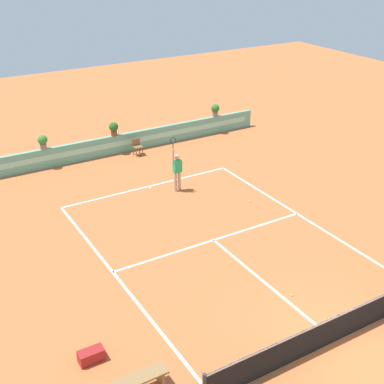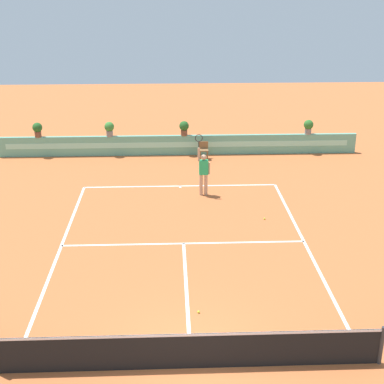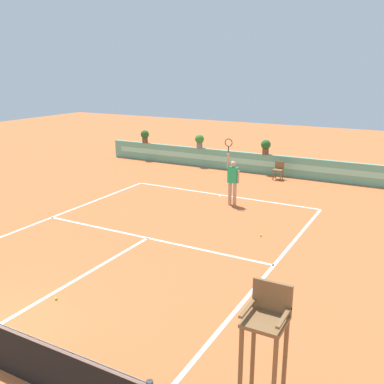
{
  "view_description": "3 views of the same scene",
  "coord_description": "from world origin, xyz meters",
  "px_view_note": "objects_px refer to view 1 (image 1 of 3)",
  "views": [
    {
      "loc": [
        -9.47,
        -7.93,
        10.45
      ],
      "look_at": [
        0.37,
        8.62,
        1.0
      ],
      "focal_mm": 49.53,
      "sensor_mm": 36.0,
      "label": 1
    },
    {
      "loc": [
        -0.41,
        -10.49,
        8.5
      ],
      "look_at": [
        0.37,
        8.62,
        1.0
      ],
      "focal_mm": 52.06,
      "sensor_mm": 36.0,
      "label": 2
    },
    {
      "loc": [
        7.35,
        -4.18,
        5.15
      ],
      "look_at": [
        0.37,
        8.62,
        1.0
      ],
      "focal_mm": 40.99,
      "sensor_mm": 36.0,
      "label": 3
    }
  ],
  "objects_px": {
    "gear_bag": "(91,356)",
    "tennis_ball_mid_court": "(292,295)",
    "tennis_ball_near_baseline": "(250,201)",
    "potted_plant_left": "(43,141)",
    "bench_courtside": "(137,382)",
    "potted_plant_centre": "(114,128)",
    "tennis_player": "(177,169)",
    "potted_plant_far_right": "(215,109)",
    "ball_kid_chair": "(137,146)"
  },
  "relations": [
    {
      "from": "potted_plant_left",
      "to": "tennis_ball_near_baseline",
      "type": "bearing_deg",
      "value": -51.53
    },
    {
      "from": "bench_courtside",
      "to": "tennis_ball_near_baseline",
      "type": "distance_m",
      "value": 11.25
    },
    {
      "from": "tennis_ball_mid_court",
      "to": "potted_plant_far_right",
      "type": "xyz_separation_m",
      "value": [
        6.25,
        14.15,
        1.38
      ]
    },
    {
      "from": "tennis_ball_mid_court",
      "to": "potted_plant_left",
      "type": "distance_m",
      "value": 14.69
    },
    {
      "from": "bench_courtside",
      "to": "potted_plant_centre",
      "type": "distance_m",
      "value": 16.39
    },
    {
      "from": "tennis_player",
      "to": "tennis_ball_near_baseline",
      "type": "xyz_separation_m",
      "value": [
        2.13,
        -2.59,
        -1.02
      ]
    },
    {
      "from": "potted_plant_far_right",
      "to": "potted_plant_left",
      "type": "bearing_deg",
      "value": 180.0
    },
    {
      "from": "bench_courtside",
      "to": "potted_plant_centre",
      "type": "relative_size",
      "value": 2.21
    },
    {
      "from": "ball_kid_chair",
      "to": "tennis_ball_near_baseline",
      "type": "distance_m",
      "value": 7.63
    },
    {
      "from": "ball_kid_chair",
      "to": "potted_plant_far_right",
      "type": "xyz_separation_m",
      "value": [
        5.3,
        0.73,
        0.93
      ]
    },
    {
      "from": "tennis_player",
      "to": "potted_plant_centre",
      "type": "bearing_deg",
      "value": 96.51
    },
    {
      "from": "bench_courtside",
      "to": "ball_kid_chair",
      "type": "bearing_deg",
      "value": 64.56
    },
    {
      "from": "gear_bag",
      "to": "potted_plant_far_right",
      "type": "bearing_deg",
      "value": 46.72
    },
    {
      "from": "tennis_ball_mid_court",
      "to": "tennis_player",
      "type": "bearing_deg",
      "value": 85.74
    },
    {
      "from": "bench_courtside",
      "to": "tennis_ball_near_baseline",
      "type": "relative_size",
      "value": 23.53
    },
    {
      "from": "potted_plant_left",
      "to": "tennis_player",
      "type": "bearing_deg",
      "value": -52.0
    },
    {
      "from": "bench_courtside",
      "to": "tennis_ball_near_baseline",
      "type": "xyz_separation_m",
      "value": [
        8.72,
        7.1,
        -0.34
      ]
    },
    {
      "from": "gear_bag",
      "to": "potted_plant_far_right",
      "type": "relative_size",
      "value": 0.97
    },
    {
      "from": "gear_bag",
      "to": "tennis_ball_mid_court",
      "type": "bearing_deg",
      "value": -5.0
    },
    {
      "from": "potted_plant_far_right",
      "to": "tennis_player",
      "type": "bearing_deg",
      "value": -135.31
    },
    {
      "from": "tennis_ball_near_baseline",
      "to": "tennis_ball_mid_court",
      "type": "relative_size",
      "value": 1.0
    },
    {
      "from": "tennis_player",
      "to": "potted_plant_left",
      "type": "bearing_deg",
      "value": 128.0
    },
    {
      "from": "ball_kid_chair",
      "to": "potted_plant_left",
      "type": "distance_m",
      "value": 4.79
    },
    {
      "from": "tennis_ball_near_baseline",
      "to": "potted_plant_left",
      "type": "height_order",
      "value": "potted_plant_left"
    },
    {
      "from": "tennis_ball_mid_court",
      "to": "potted_plant_centre",
      "type": "xyz_separation_m",
      "value": [
        0.01,
        14.15,
        1.38
      ]
    },
    {
      "from": "potted_plant_centre",
      "to": "potted_plant_far_right",
      "type": "bearing_deg",
      "value": 0.0
    },
    {
      "from": "tennis_ball_near_baseline",
      "to": "tennis_ball_mid_court",
      "type": "bearing_deg",
      "value": -114.71
    },
    {
      "from": "tennis_ball_near_baseline",
      "to": "bench_courtside",
      "type": "bearing_deg",
      "value": -140.84
    },
    {
      "from": "ball_kid_chair",
      "to": "potted_plant_left",
      "type": "relative_size",
      "value": 1.17
    },
    {
      "from": "tennis_ball_mid_court",
      "to": "potted_plant_left",
      "type": "relative_size",
      "value": 0.09
    },
    {
      "from": "ball_kid_chair",
      "to": "potted_plant_left",
      "type": "height_order",
      "value": "potted_plant_left"
    },
    {
      "from": "ball_kid_chair",
      "to": "tennis_player",
      "type": "distance_m",
      "value": 4.86
    },
    {
      "from": "potted_plant_left",
      "to": "potted_plant_centre",
      "type": "bearing_deg",
      "value": 0.0
    },
    {
      "from": "tennis_ball_near_baseline",
      "to": "potted_plant_left",
      "type": "distance_m",
      "value": 10.48
    },
    {
      "from": "ball_kid_chair",
      "to": "tennis_ball_mid_court",
      "type": "xyz_separation_m",
      "value": [
        -0.95,
        -13.42,
        -0.44
      ]
    },
    {
      "from": "gear_bag",
      "to": "tennis_player",
      "type": "bearing_deg",
      "value": 48.2
    },
    {
      "from": "ball_kid_chair",
      "to": "potted_plant_centre",
      "type": "bearing_deg",
      "value": 142.16
    },
    {
      "from": "ball_kid_chair",
      "to": "bench_courtside",
      "type": "height_order",
      "value": "ball_kid_chair"
    },
    {
      "from": "gear_bag",
      "to": "tennis_player",
      "type": "xyz_separation_m",
      "value": [
        7.18,
        8.03,
        0.87
      ]
    },
    {
      "from": "bench_courtside",
      "to": "potted_plant_centre",
      "type": "xyz_separation_m",
      "value": [
        5.96,
        15.23,
        1.04
      ]
    },
    {
      "from": "tennis_ball_near_baseline",
      "to": "potted_plant_far_right",
      "type": "relative_size",
      "value": 0.09
    },
    {
      "from": "bench_courtside",
      "to": "potted_plant_centre",
      "type": "bearing_deg",
      "value": 68.64
    },
    {
      "from": "tennis_player",
      "to": "tennis_ball_mid_court",
      "type": "height_order",
      "value": "tennis_player"
    },
    {
      "from": "gear_bag",
      "to": "potted_plant_centre",
      "type": "height_order",
      "value": "potted_plant_centre"
    },
    {
      "from": "tennis_ball_mid_court",
      "to": "potted_plant_centre",
      "type": "distance_m",
      "value": 14.22
    },
    {
      "from": "gear_bag",
      "to": "tennis_ball_mid_court",
      "type": "xyz_separation_m",
      "value": [
        6.54,
        -0.57,
        -0.15
      ]
    },
    {
      "from": "tennis_player",
      "to": "gear_bag",
      "type": "bearing_deg",
      "value": -131.8
    },
    {
      "from": "bench_courtside",
      "to": "potted_plant_far_right",
      "type": "height_order",
      "value": "potted_plant_far_right"
    },
    {
      "from": "tennis_ball_near_baseline",
      "to": "potted_plant_far_right",
      "type": "height_order",
      "value": "potted_plant_far_right"
    },
    {
      "from": "potted_plant_left",
      "to": "potted_plant_centre",
      "type": "distance_m",
      "value": 3.7
    }
  ]
}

